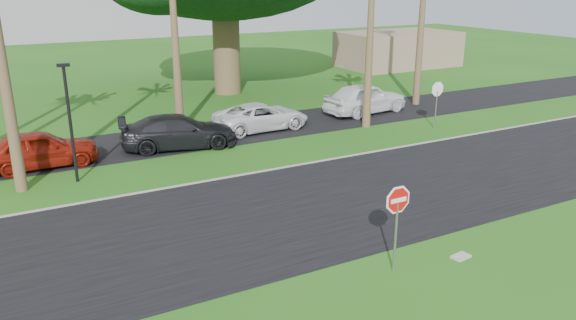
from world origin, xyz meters
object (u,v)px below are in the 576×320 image
(stop_sign_far, at_px, (437,95))
(car_minivan, at_px, (261,117))
(stop_sign_near, at_px, (397,211))
(car_dark, at_px, (179,132))
(car_pickup, at_px, (365,98))
(car_red, at_px, (39,149))

(stop_sign_far, bearing_deg, car_minivan, -26.38)
(stop_sign_near, height_order, car_dark, stop_sign_near)
(stop_sign_far, bearing_deg, stop_sign_near, 43.73)
(car_minivan, xyz_separation_m, car_pickup, (6.96, 0.46, 0.20))
(car_red, height_order, car_dark, car_red)
(stop_sign_near, height_order, car_minivan, stop_sign_near)
(stop_sign_near, height_order, car_pickup, stop_sign_near)
(car_red, distance_m, car_dark, 6.01)
(stop_sign_near, distance_m, stop_sign_far, 15.91)
(stop_sign_near, distance_m, car_dark, 14.11)
(car_minivan, bearing_deg, stop_sign_near, 166.18)
(stop_sign_far, height_order, car_dark, stop_sign_far)
(stop_sign_near, distance_m, car_pickup, 18.63)
(stop_sign_near, xyz_separation_m, car_red, (-7.55, 14.00, -0.98))
(stop_sign_far, xyz_separation_m, car_pickup, (-1.26, 4.54, -0.88))
(stop_sign_near, xyz_separation_m, stop_sign_far, (11.50, 11.00, 0.00))
(car_dark, bearing_deg, car_red, 100.99)
(stop_sign_far, height_order, car_minivan, stop_sign_far)
(car_red, distance_m, car_minivan, 10.88)
(car_red, relative_size, car_pickup, 0.89)
(stop_sign_near, bearing_deg, car_minivan, 77.72)
(car_minivan, bearing_deg, car_red, 94.12)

